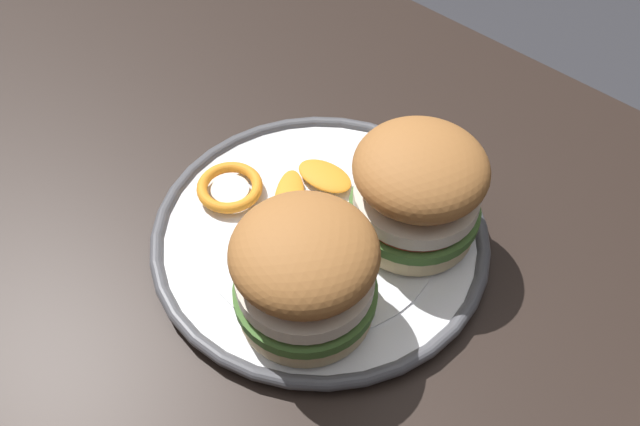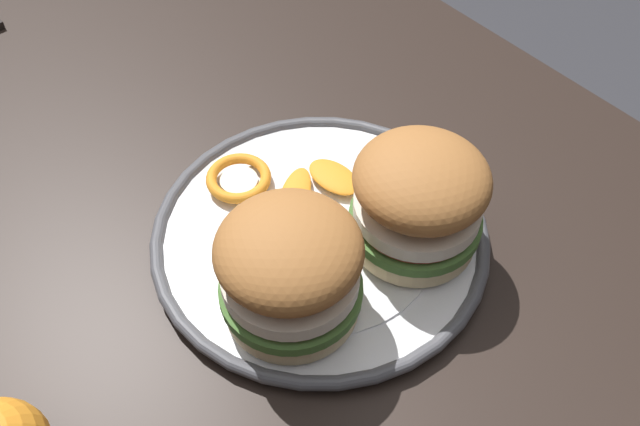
{
  "view_description": "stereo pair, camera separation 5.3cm",
  "coord_description": "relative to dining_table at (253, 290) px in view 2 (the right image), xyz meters",
  "views": [
    {
      "loc": [
        0.31,
        -0.23,
        1.26
      ],
      "look_at": [
        0.06,
        0.04,
        0.82
      ],
      "focal_mm": 37.93,
      "sensor_mm": 36.0,
      "label": 1
    },
    {
      "loc": [
        0.35,
        -0.19,
        1.26
      ],
      "look_at": [
        0.06,
        0.04,
        0.82
      ],
      "focal_mm": 37.93,
      "sensor_mm": 36.0,
      "label": 2
    }
  ],
  "objects": [
    {
      "name": "orange_peel_strip_short",
      "position": [
        0.02,
        0.04,
        0.14
      ],
      "size": [
        0.07,
        0.08,
        0.01
      ],
      "color": "orange",
      "rests_on": "dinner_plate"
    },
    {
      "name": "dining_table",
      "position": [
        0.0,
        0.0,
        0.0
      ],
      "size": [
        1.28,
        0.8,
        0.78
      ],
      "color": "black",
      "rests_on": "ground"
    },
    {
      "name": "dinner_plate",
      "position": [
        0.06,
        0.04,
        0.12
      ],
      "size": [
        0.3,
        0.3,
        0.02
      ],
      "color": "white",
      "rests_on": "dining_table"
    },
    {
      "name": "orange_peel_curled",
      "position": [
        -0.03,
        0.02,
        0.14
      ],
      "size": [
        0.07,
        0.07,
        0.01
      ],
      "color": "orange",
      "rests_on": "dinner_plate"
    },
    {
      "name": "sandwich_half_right",
      "position": [
        0.11,
        -0.03,
        0.18
      ],
      "size": [
        0.14,
        0.14,
        0.1
      ],
      "color": "beige",
      "rests_on": "dinner_plate"
    },
    {
      "name": "orange_peel_strip_long",
      "position": [
        0.02,
        0.09,
        0.14
      ],
      "size": [
        0.06,
        0.04,
        0.01
      ],
      "color": "orange",
      "rests_on": "dinner_plate"
    },
    {
      "name": "sandwich_half_left",
      "position": [
        0.12,
        0.1,
        0.18
      ],
      "size": [
        0.12,
        0.12,
        0.1
      ],
      "color": "beige",
      "rests_on": "dinner_plate"
    }
  ]
}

